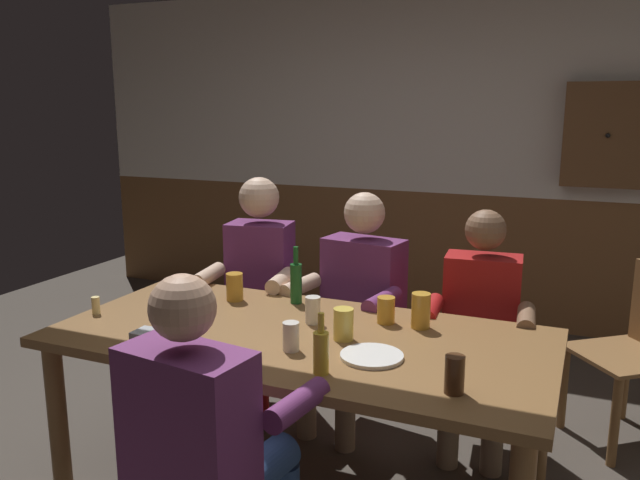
{
  "coord_description": "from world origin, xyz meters",
  "views": [
    {
      "loc": [
        1.06,
        -2.22,
        1.65
      ],
      "look_at": [
        0.0,
        0.26,
        1.08
      ],
      "focal_mm": 35.83,
      "sensor_mm": 36.0,
      "label": 1
    }
  ],
  "objects": [
    {
      "name": "person_2",
      "position": [
        0.62,
        0.76,
        0.64
      ],
      "size": [
        0.52,
        0.53,
        1.16
      ],
      "rotation": [
        0.0,
        0.0,
        3.23
      ],
      "color": "#AD1919",
      "rests_on": "ground_plane"
    },
    {
      "name": "pint_glass_5",
      "position": [
        0.29,
        0.31,
        0.78
      ],
      "size": [
        0.08,
        0.08,
        0.12
      ],
      "primitive_type": "cylinder",
      "color": "gold",
      "rests_on": "dining_table"
    },
    {
      "name": "pint_glass_7",
      "position": [
        0.19,
        0.05,
        0.79
      ],
      "size": [
        0.08,
        0.08,
        0.13
      ],
      "primitive_type": "cylinder",
      "color": "#E5C64C",
      "rests_on": "dining_table"
    },
    {
      "name": "plate_0",
      "position": [
        0.36,
        -0.09,
        0.73
      ],
      "size": [
        0.24,
        0.24,
        0.01
      ],
      "primitive_type": "cylinder",
      "color": "white",
      "rests_on": "dining_table"
    },
    {
      "name": "pint_glass_1",
      "position": [
        0.7,
        -0.26,
        0.79
      ],
      "size": [
        0.07,
        0.07,
        0.13
      ],
      "primitive_type": "cylinder",
      "color": "#4C2D19",
      "rests_on": "dining_table"
    },
    {
      "name": "back_wall_wainscot",
      "position": [
        0.0,
        2.64,
        0.5
      ],
      "size": [
        6.13,
        0.12,
        0.99
      ],
      "primitive_type": "cube",
      "color": "brown",
      "rests_on": "ground_plane"
    },
    {
      "name": "pint_glass_2",
      "position": [
        -0.48,
        0.33,
        0.79
      ],
      "size": [
        0.08,
        0.08,
        0.13
      ],
      "primitive_type": "cylinder",
      "color": "gold",
      "rests_on": "dining_table"
    },
    {
      "name": "pint_glass_3",
      "position": [
        -0.0,
        0.18,
        0.78
      ],
      "size": [
        0.07,
        0.07,
        0.12
      ],
      "primitive_type": "cylinder",
      "color": "white",
      "rests_on": "dining_table"
    },
    {
      "name": "condiment_caddy",
      "position": [
        -0.49,
        -0.29,
        0.75
      ],
      "size": [
        0.14,
        0.1,
        0.05
      ],
      "primitive_type": "cube",
      "color": "#B2B7BC",
      "rests_on": "dining_table"
    },
    {
      "name": "pint_glass_4",
      "position": [
        0.44,
        0.31,
        0.8
      ],
      "size": [
        0.08,
        0.08,
        0.15
      ],
      "primitive_type": "cylinder",
      "color": "gold",
      "rests_on": "dining_table"
    },
    {
      "name": "person_1",
      "position": [
        -0.01,
        0.76,
        0.67
      ],
      "size": [
        0.59,
        0.58,
        1.21
      ],
      "rotation": [
        0.0,
        0.0,
        2.98
      ],
      "color": "#6B2D66",
      "rests_on": "ground_plane"
    },
    {
      "name": "person_0",
      "position": [
        -0.6,
        0.77,
        0.7
      ],
      "size": [
        0.52,
        0.57,
        1.26
      ],
      "rotation": [
        0.0,
        0.0,
        3.3
      ],
      "color": "#6B2D66",
      "rests_on": "ground_plane"
    },
    {
      "name": "dining_table",
      "position": [
        0.0,
        0.04,
        0.64
      ],
      "size": [
        2.04,
        0.99,
        0.73
      ],
      "color": "brown",
      "rests_on": "ground_plane"
    },
    {
      "name": "bottle_1",
      "position": [
        -0.19,
        0.41,
        0.83
      ],
      "size": [
        0.06,
        0.06,
        0.27
      ],
      "color": "#195923",
      "rests_on": "dining_table"
    },
    {
      "name": "chair_empty_near_right",
      "position": [
        1.34,
        1.11,
        0.48
      ],
      "size": [
        0.62,
        0.62,
        0.88
      ],
      "rotation": [
        0.0,
        0.0,
        -4.04
      ],
      "color": "brown",
      "rests_on": "ground_plane"
    },
    {
      "name": "back_wall_upper",
      "position": [
        0.0,
        2.64,
        1.76
      ],
      "size": [
        6.13,
        0.12,
        1.54
      ],
      "primitive_type": "cube",
      "color": "silver"
    },
    {
      "name": "pint_glass_0",
      "position": [
        -0.41,
        -0.13,
        0.78
      ],
      "size": [
        0.06,
        0.06,
        0.11
      ],
      "primitive_type": "cylinder",
      "color": "#4C2D19",
      "rests_on": "dining_table"
    },
    {
      "name": "wall_dart_cabinet",
      "position": [
        1.13,
        2.51,
        1.45
      ],
      "size": [
        0.56,
        0.15,
        0.7
      ],
      "color": "brown"
    },
    {
      "name": "pint_glass_6",
      "position": [
        0.05,
        -0.14,
        0.78
      ],
      "size": [
        0.06,
        0.06,
        0.11
      ],
      "primitive_type": "cylinder",
      "color": "white",
      "rests_on": "dining_table"
    },
    {
      "name": "person_3",
      "position": [
        0.01,
        -0.68,
        0.65
      ],
      "size": [
        0.58,
        0.55,
        1.17
      ],
      "rotation": [
        0.0,
        0.0,
        -0.14
      ],
      "color": "#6B2D66",
      "rests_on": "ground_plane"
    },
    {
      "name": "bottle_0",
      "position": [
        0.24,
        -0.29,
        0.81
      ],
      "size": [
        0.06,
        0.06,
        0.22
      ],
      "color": "gold",
      "rests_on": "dining_table"
    },
    {
      "name": "table_candle",
      "position": [
        -0.95,
        -0.09,
        0.77
      ],
      "size": [
        0.04,
        0.04,
        0.08
      ],
      "primitive_type": "cylinder",
      "color": "#F9E08C",
      "rests_on": "dining_table"
    }
  ]
}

